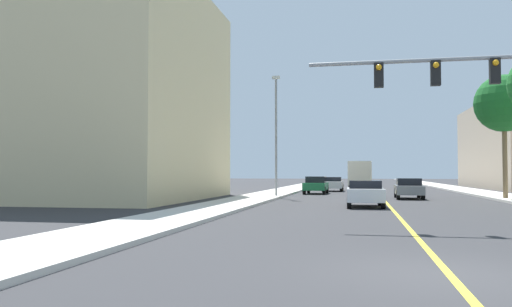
{
  "coord_description": "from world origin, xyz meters",
  "views": [
    {
      "loc": [
        -1.54,
        -9.6,
        1.8
      ],
      "look_at": [
        -5.99,
        12.39,
        2.63
      ],
      "focal_mm": 36.04,
      "sensor_mm": 36.0,
      "label": 1
    }
  ],
  "objects": [
    {
      "name": "street_lamp",
      "position": [
        -7.43,
        26.83,
        4.89
      ],
      "size": [
        0.56,
        0.28,
        8.62
      ],
      "color": "gray",
      "rests_on": "sidewalk_left"
    },
    {
      "name": "car_gray",
      "position": [
        1.73,
        26.88,
        0.73
      ],
      "size": [
        1.85,
        4.15,
        1.4
      ],
      "rotation": [
        0.0,
        0.0,
        -0.02
      ],
      "color": "slate",
      "rests_on": "ground"
    },
    {
      "name": "car_green",
      "position": [
        -5.16,
        33.7,
        0.74
      ],
      "size": [
        1.92,
        3.97,
        1.46
      ],
      "rotation": [
        0.0,
        0.0,
        3.11
      ],
      "color": "#196638",
      "rests_on": "ground"
    },
    {
      "name": "lane_marking_center",
      "position": [
        0.0,
        42.0,
        0.0
      ],
      "size": [
        0.16,
        144.0,
        0.01
      ],
      "primitive_type": "cube",
      "color": "yellow",
      "rests_on": "ground"
    },
    {
      "name": "car_white",
      "position": [
        -1.27,
        17.84,
        0.72
      ],
      "size": [
        1.93,
        3.92,
        1.38
      ],
      "rotation": [
        0.0,
        0.0,
        0.02
      ],
      "color": "white",
      "rests_on": "ground"
    },
    {
      "name": "car_silver",
      "position": [
        -4.07,
        40.06,
        0.72
      ],
      "size": [
        1.89,
        4.2,
        1.36
      ],
      "rotation": [
        0.0,
        0.0,
        -0.01
      ],
      "color": "#BCBCC1",
      "rests_on": "ground"
    },
    {
      "name": "building_left_near",
      "position": [
        -19.84,
        22.51,
        7.05
      ],
      "size": [
        15.98,
        16.55,
        14.1
      ],
      "primitive_type": "cube",
      "color": "beige",
      "rests_on": "ground"
    },
    {
      "name": "palm_far",
      "position": [
        7.66,
        26.08,
        6.25
      ],
      "size": [
        3.72,
        3.72,
        8.0
      ],
      "color": "brown",
      "rests_on": "sidewalk_right"
    },
    {
      "name": "ground",
      "position": [
        0.0,
        42.0,
        0.0
      ],
      "size": [
        192.0,
        192.0,
        0.0
      ],
      "primitive_type": "plane",
      "color": "#2D2D30"
    },
    {
      "name": "sidewalk_left",
      "position": [
        -8.5,
        42.0,
        0.07
      ],
      "size": [
        3.14,
        168.0,
        0.15
      ],
      "primitive_type": "cube",
      "color": "beige",
      "rests_on": "ground"
    },
    {
      "name": "sidewalk_right",
      "position": [
        8.5,
        42.0,
        0.07
      ],
      "size": [
        3.14,
        168.0,
        0.15
      ],
      "primitive_type": "cube",
      "color": "beige",
      "rests_on": "ground"
    },
    {
      "name": "delivery_truck",
      "position": [
        -1.46,
        48.36,
        1.6
      ],
      "size": [
        2.65,
        8.17,
        2.98
      ],
      "rotation": [
        0.0,
        0.0,
        -0.03
      ],
      "color": "silver",
      "rests_on": "ground"
    }
  ]
}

